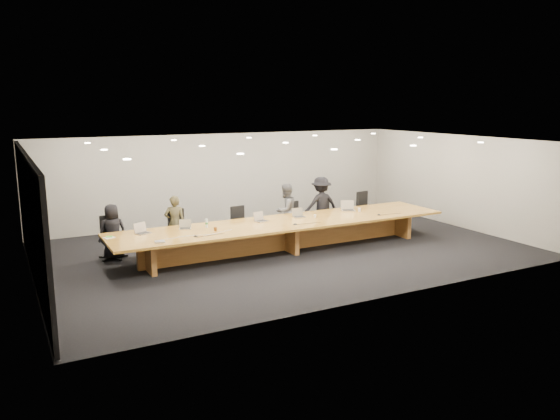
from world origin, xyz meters
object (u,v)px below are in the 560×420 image
at_px(person_c, 286,211).
at_px(laptop_d, 299,213).
at_px(laptop_a, 143,228).
at_px(amber_mug, 215,229).
at_px(laptop_b, 185,224).
at_px(chair_mid_right, 296,219).
at_px(chair_mid_left, 242,225).
at_px(chair_right, 329,214).
at_px(paper_cup_far, 359,210).
at_px(person_a, 113,231).
at_px(laptop_e, 348,206).
at_px(mic_left, 196,236).
at_px(paper_cup_near, 315,216).
at_px(mic_center, 295,224).
at_px(person_d, 321,205).
at_px(laptop_c, 261,217).
at_px(chair_far_left, 112,237).
at_px(chair_far_right, 367,209).
at_px(av_box, 160,242).
at_px(person_b, 175,223).
at_px(water_bottle, 207,223).
at_px(conference_table, 285,230).

bearing_deg(person_c, laptop_d, 63.83).
distance_m(laptop_a, laptop_d, 4.14).
bearing_deg(amber_mug, laptop_b, 137.63).
bearing_deg(chair_mid_right, chair_mid_left, 172.71).
xyz_separation_m(chair_right, paper_cup_far, (0.30, -1.08, 0.29)).
relative_size(person_a, laptop_e, 3.66).
bearing_deg(person_a, mic_left, 127.64).
bearing_deg(laptop_e, paper_cup_near, -142.02).
bearing_deg(mic_center, person_d, 43.04).
relative_size(chair_right, mic_center, 8.56).
height_order(laptop_c, laptop_d, laptop_c).
bearing_deg(laptop_a, laptop_c, -25.74).
bearing_deg(chair_far_left, amber_mug, -33.43).
distance_m(person_c, paper_cup_far, 2.07).
xyz_separation_m(laptop_c, mic_left, (-2.03, -0.74, -0.11)).
bearing_deg(chair_far_right, av_box, -176.10).
xyz_separation_m(chair_far_left, laptop_e, (6.37, -0.81, 0.35)).
xyz_separation_m(laptop_e, mic_left, (-4.81, -0.86, -0.13)).
bearing_deg(mic_left, chair_mid_right, 24.52).
bearing_deg(person_b, person_d, -161.77).
xyz_separation_m(paper_cup_near, mic_center, (-0.89, -0.50, -0.02)).
height_order(person_d, water_bottle, person_d).
distance_m(chair_mid_left, amber_mug, 1.84).
height_order(amber_mug, mic_left, amber_mug).
distance_m(laptop_c, av_box, 3.04).
bearing_deg(chair_far_right, paper_cup_near, -166.55).
height_order(laptop_a, amber_mug, laptop_a).
distance_m(chair_mid_right, laptop_a, 4.64).
xyz_separation_m(chair_far_right, mic_center, (-3.47, -1.67, 0.22)).
relative_size(person_c, amber_mug, 16.32).
height_order(water_bottle, av_box, water_bottle).
relative_size(person_a, av_box, 6.20).
height_order(chair_far_right, laptop_e, chair_far_right).
xyz_separation_m(conference_table, laptop_d, (0.58, 0.30, 0.35)).
relative_size(conference_table, laptop_c, 28.27).
height_order(chair_far_left, av_box, chair_far_left).
bearing_deg(chair_mid_left, person_a, 169.24).
height_order(laptop_d, water_bottle, laptop_d).
bearing_deg(chair_far_left, chair_right, -1.25).
xyz_separation_m(chair_right, person_a, (-6.24, 0.02, 0.16)).
distance_m(laptop_c, mic_left, 2.17).
bearing_deg(laptop_e, amber_mug, -149.30).
bearing_deg(mic_center, av_box, -177.31).
distance_m(person_d, laptop_c, 2.61).
height_order(person_d, mic_left, person_d).
bearing_deg(paper_cup_near, paper_cup_far, 3.36).
bearing_deg(paper_cup_near, amber_mug, -176.03).
distance_m(person_c, amber_mug, 2.95).
relative_size(person_a, laptop_a, 4.07).
distance_m(person_d, amber_mug, 4.09).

